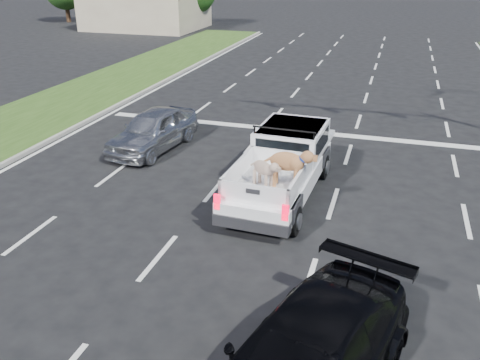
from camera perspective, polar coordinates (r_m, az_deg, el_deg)
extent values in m
plane|color=black|center=(11.46, -1.13, -10.06)|extent=(160.00, 160.00, 0.00)
cube|color=silver|center=(18.28, -10.98, 3.03)|extent=(0.12, 60.00, 0.01)
cube|color=silver|center=(16.99, -0.44, 1.85)|extent=(0.12, 60.00, 0.01)
cube|color=silver|center=(16.36, 11.33, 0.45)|extent=(0.12, 60.00, 0.01)
cube|color=silver|center=(16.47, 23.47, -1.01)|extent=(0.12, 60.00, 0.01)
cube|color=silver|center=(20.14, -20.00, 3.96)|extent=(0.15, 60.00, 0.01)
cube|color=silver|center=(20.28, 7.74, 5.36)|extent=(17.00, 0.45, 0.01)
cube|color=gray|center=(20.26, -20.59, 4.19)|extent=(0.15, 60.00, 0.14)
cube|color=#B9AC8D|center=(50.72, -10.51, 18.87)|extent=(10.00, 8.00, 4.40)
cylinder|color=#332114|center=(57.68, -18.80, 17.51)|extent=(0.44, 0.44, 2.16)
cylinder|color=#332114|center=(54.47, -13.36, 17.79)|extent=(0.44, 0.44, 2.16)
cylinder|color=#332114|center=(50.98, -5.14, 17.91)|extent=(0.44, 0.44, 2.16)
cylinder|color=black|center=(13.14, -1.45, -3.35)|extent=(0.31, 0.77, 0.76)
cylinder|color=black|center=(12.68, 5.95, -4.55)|extent=(0.31, 0.77, 0.76)
cylinder|color=black|center=(16.33, 3.21, 2.29)|extent=(0.31, 0.77, 0.76)
cylinder|color=black|center=(15.97, 9.21, 1.48)|extent=(0.31, 0.77, 0.76)
cube|color=white|center=(14.41, 4.50, 0.39)|extent=(2.14, 5.39, 0.52)
cube|color=white|center=(15.29, 5.84, 4.53)|extent=(1.94, 2.38, 0.86)
cube|color=black|center=(14.24, 4.71, 3.22)|extent=(1.55, 0.10, 0.62)
cylinder|color=black|center=(14.16, 4.94, 5.68)|extent=(1.80, 0.13, 0.05)
cube|color=black|center=(13.28, 3.17, -0.62)|extent=(1.89, 2.63, 0.06)
cube|color=white|center=(13.40, -0.29, 1.02)|extent=(0.19, 2.55, 0.52)
cube|color=white|center=(12.97, 6.80, 0.02)|extent=(0.19, 2.55, 0.52)
cube|color=white|center=(12.08, 1.51, -1.67)|extent=(1.78, 0.16, 0.52)
cube|color=red|center=(12.27, -2.59, -2.46)|extent=(0.16, 0.07, 0.40)
cube|color=red|center=(11.80, 5.11, -3.69)|extent=(0.16, 0.07, 0.40)
cube|color=black|center=(12.29, 1.27, -4.88)|extent=(1.93, 0.39, 0.30)
imported|color=#B1B3B8|center=(18.36, -9.72, 5.58)|extent=(2.21, 4.39, 1.43)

